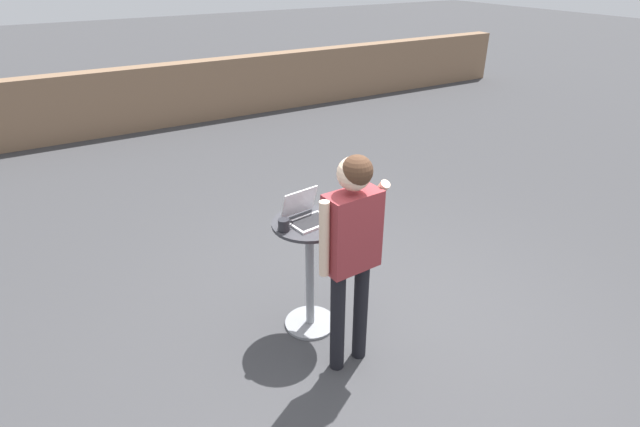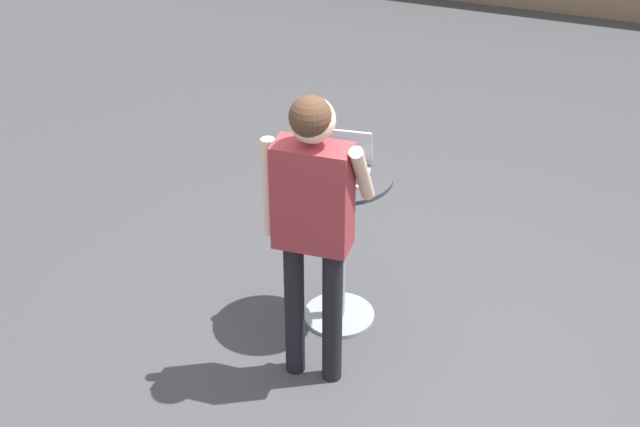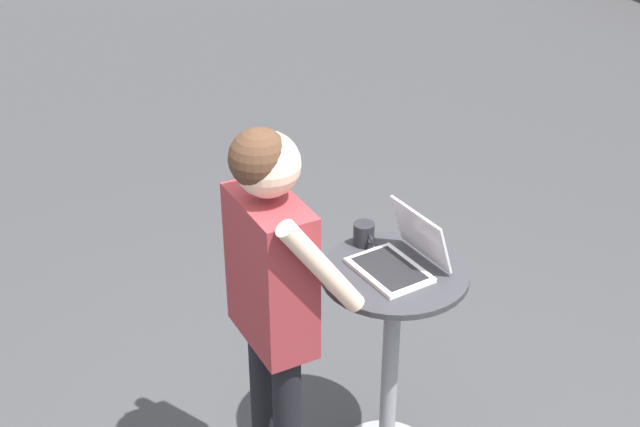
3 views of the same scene
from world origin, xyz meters
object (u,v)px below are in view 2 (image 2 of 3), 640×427
Objects in this scene: laptop at (342,164)px; standing_person at (312,208)px; coffee_mug at (302,163)px; cafe_table at (340,235)px.

laptop is 0.20× the size of standing_person.
coffee_mug is (-0.22, -0.05, -0.01)m from laptop.
cafe_table is 0.50m from coffee_mug.
cafe_table is 0.58× the size of standing_person.
standing_person is (0.27, -0.51, 0.05)m from coffee_mug.
laptop is 0.56m from standing_person.
coffee_mug is 0.07× the size of standing_person.
coffee_mug reaches higher than cafe_table.
cafe_table is 0.45m from laptop.
standing_person reaches higher than coffee_mug.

